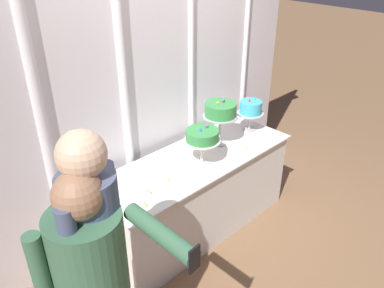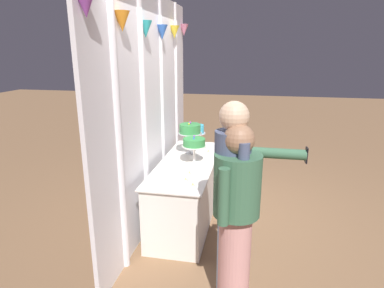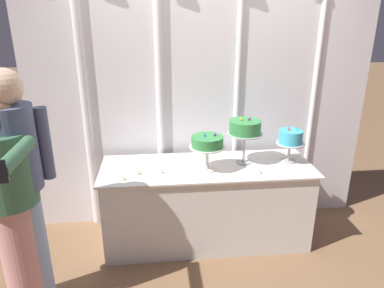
% 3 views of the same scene
% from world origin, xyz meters
% --- Properties ---
extents(ground_plane, '(24.00, 24.00, 0.00)m').
position_xyz_m(ground_plane, '(0.00, 0.00, 0.00)').
color(ground_plane, '#846042').
extents(draped_curtain, '(3.26, 0.15, 2.74)m').
position_xyz_m(draped_curtain, '(-0.03, 0.53, 1.42)').
color(draped_curtain, white).
rests_on(draped_curtain, ground_plane).
extents(cake_table, '(1.88, 0.67, 0.76)m').
position_xyz_m(cake_table, '(0.00, 0.10, 0.38)').
color(cake_table, white).
rests_on(cake_table, ground_plane).
extents(cake_display_leftmost, '(0.30, 0.30, 0.34)m').
position_xyz_m(cake_display_leftmost, '(-0.01, 0.02, 1.01)').
color(cake_display_leftmost, silver).
rests_on(cake_display_leftmost, cake_table).
extents(cake_display_center, '(0.31, 0.31, 0.43)m').
position_xyz_m(cake_display_center, '(0.34, 0.14, 1.09)').
color(cake_display_center, '#B2B2B7').
rests_on(cake_display_center, cake_table).
extents(cake_display_rightmost, '(0.26, 0.26, 0.34)m').
position_xyz_m(cake_display_rightmost, '(0.75, 0.13, 0.98)').
color(cake_display_rightmost, '#B2B2B7').
rests_on(cake_display_rightmost, cake_table).
extents(tealight_far_left, '(0.04, 0.04, 0.03)m').
position_xyz_m(tealight_far_left, '(-0.72, -0.11, 0.77)').
color(tealight_far_left, beige).
rests_on(tealight_far_left, cake_table).
extents(tealight_near_left, '(0.05, 0.05, 0.04)m').
position_xyz_m(tealight_near_left, '(-0.61, -0.01, 0.77)').
color(tealight_near_left, beige).
rests_on(tealight_near_left, cake_table).
extents(tealight_near_right, '(0.04, 0.04, 0.03)m').
position_xyz_m(tealight_near_right, '(-0.40, -0.01, 0.77)').
color(tealight_near_right, beige).
rests_on(tealight_near_right, cake_table).
extents(tealight_far_right, '(0.04, 0.04, 0.04)m').
position_xyz_m(tealight_far_right, '(0.42, -0.10, 0.77)').
color(tealight_far_right, beige).
rests_on(tealight_far_right, cake_table).
extents(guest_man_pink_jacket, '(0.40, 0.38, 1.74)m').
position_xyz_m(guest_man_pink_jacket, '(-1.34, -0.54, 0.99)').
color(guest_man_pink_jacket, '#93ADD6').
rests_on(guest_man_pink_jacket, ground_plane).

